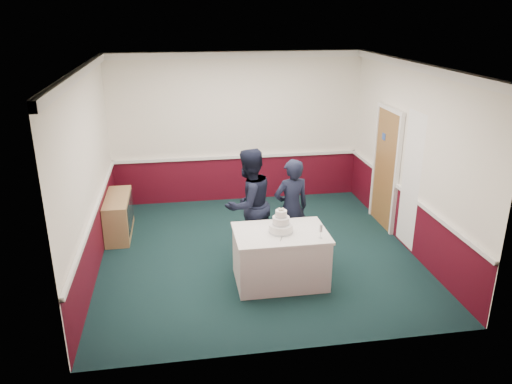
{
  "coord_description": "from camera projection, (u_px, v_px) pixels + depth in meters",
  "views": [
    {
      "loc": [
        -1.19,
        -7.22,
        3.78
      ],
      "look_at": [
        -0.04,
        -0.1,
        1.1
      ],
      "focal_mm": 35.0,
      "sensor_mm": 36.0,
      "label": 1
    }
  ],
  "objects": [
    {
      "name": "sideboard",
      "position": [
        119.0,
        216.0,
        8.73
      ],
      "size": [
        0.41,
        1.2,
        0.7
      ],
      "color": "#A2774E",
      "rests_on": "ground"
    },
    {
      "name": "person_woman",
      "position": [
        291.0,
        208.0,
        7.83
      ],
      "size": [
        0.66,
        0.5,
        1.62
      ],
      "primitive_type": "imported",
      "rotation": [
        0.0,
        0.0,
        3.35
      ],
      "color": "black",
      "rests_on": "ground"
    },
    {
      "name": "wedding_cake",
      "position": [
        281.0,
        225.0,
        7.02
      ],
      "size": [
        0.35,
        0.35,
        0.36
      ],
      "color": "white",
      "rests_on": "cake_table"
    },
    {
      "name": "room_shell",
      "position": [
        256.0,
        126.0,
        8.06
      ],
      "size": [
        5.0,
        5.0,
        3.0
      ],
      "color": "white",
      "rests_on": "ground"
    },
    {
      "name": "cake_knife",
      "position": [
        282.0,
        238.0,
        6.87
      ],
      "size": [
        0.1,
        0.21,
        0.0
      ],
      "primitive_type": "cube",
      "rotation": [
        0.0,
        0.0,
        -0.38
      ],
      "color": "silver",
      "rests_on": "cake_table"
    },
    {
      "name": "ground",
      "position": [
        257.0,
        253.0,
        8.17
      ],
      "size": [
        5.0,
        5.0,
        0.0
      ],
      "primitive_type": "plane",
      "color": "#14312E",
      "rests_on": "ground"
    },
    {
      "name": "person_man",
      "position": [
        249.0,
        204.0,
        7.77
      ],
      "size": [
        1.09,
        1.03,
        1.78
      ],
      "primitive_type": "imported",
      "rotation": [
        0.0,
        0.0,
        3.7
      ],
      "color": "black",
      "rests_on": "ground"
    },
    {
      "name": "champagne_flute",
      "position": [
        321.0,
        229.0,
        6.82
      ],
      "size": [
        0.05,
        0.05,
        0.21
      ],
      "color": "silver",
      "rests_on": "cake_table"
    },
    {
      "name": "cake_table",
      "position": [
        280.0,
        256.0,
        7.19
      ],
      "size": [
        1.32,
        0.92,
        0.79
      ],
      "color": "white",
      "rests_on": "ground"
    }
  ]
}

